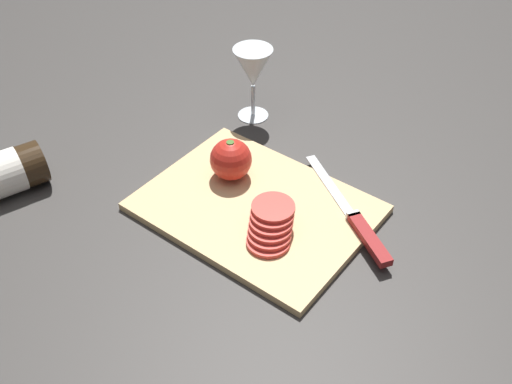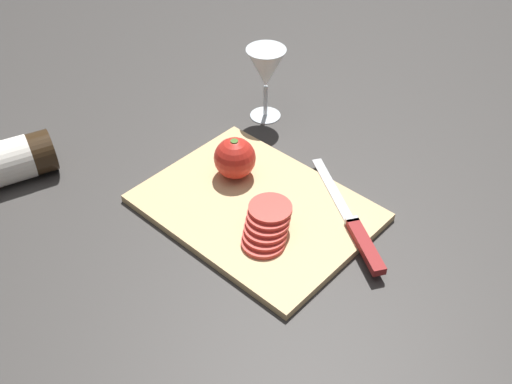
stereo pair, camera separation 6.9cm
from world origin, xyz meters
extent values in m
plane|color=#383533|center=(0.00, 0.00, 0.00)|extent=(3.00, 3.00, 0.00)
cube|color=tan|center=(0.01, 0.00, 0.01)|extent=(0.40, 0.30, 0.01)
cylinder|color=silver|center=(-0.18, 0.24, 0.00)|extent=(0.07, 0.07, 0.00)
cylinder|color=silver|center=(-0.18, 0.24, 0.04)|extent=(0.01, 0.01, 0.07)
cone|color=silver|center=(-0.18, 0.24, 0.12)|extent=(0.08, 0.08, 0.09)
cone|color=beige|center=(-0.18, 0.24, 0.09)|extent=(0.03, 0.03, 0.03)
sphere|color=red|center=(-0.08, 0.04, 0.05)|extent=(0.08, 0.08, 0.08)
cylinder|color=#47702D|center=(-0.08, 0.04, 0.09)|extent=(0.01, 0.01, 0.01)
cube|color=silver|center=(0.09, 0.12, 0.02)|extent=(0.17, 0.12, 0.00)
cube|color=silver|center=(0.16, 0.07, 0.02)|extent=(0.02, 0.03, 0.01)
cube|color=maroon|center=(0.21, 0.04, 0.02)|extent=(0.11, 0.08, 0.01)
cylinder|color=#D63D33|center=(0.08, -0.06, 0.02)|extent=(0.07, 0.07, 0.01)
cylinder|color=#D63D33|center=(0.08, -0.06, 0.03)|extent=(0.07, 0.07, 0.01)
cylinder|color=#D63D33|center=(0.08, -0.05, 0.03)|extent=(0.07, 0.07, 0.01)
cylinder|color=#D63D33|center=(0.07, -0.04, 0.04)|extent=(0.07, 0.07, 0.01)
cylinder|color=#D63D33|center=(0.07, -0.03, 0.05)|extent=(0.07, 0.07, 0.01)
cylinder|color=#D63D33|center=(0.06, -0.03, 0.06)|extent=(0.07, 0.07, 0.01)
camera|label=1|loc=(0.49, -0.62, 0.74)|focal=42.00mm
camera|label=2|loc=(0.54, -0.58, 0.74)|focal=42.00mm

